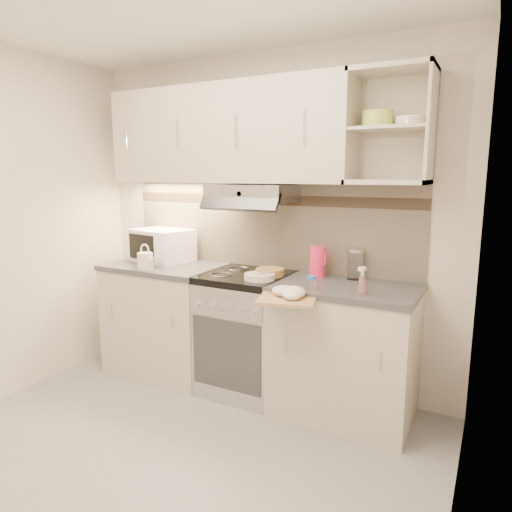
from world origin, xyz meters
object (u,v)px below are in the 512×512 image
Objects in this scene: microwave at (162,245)px; cutting_board at (287,299)px; plate_stack at (260,277)px; pink_pitcher at (318,262)px; electric_range at (247,333)px; watering_can at (146,260)px; glass_jar at (355,264)px; spray_bottle at (362,283)px.

cutting_board is (1.36, -0.49, -0.16)m from microwave.
pink_pitcher is (0.32, 0.26, 0.09)m from plate_stack.
watering_can is at bearing -163.57° from electric_range.
microwave is 2.50× the size of glass_jar.
cutting_board is at bearing 1.94° from watering_can.
plate_stack is at bearing 15.54° from watering_can.
electric_range is 1.05m from microwave.
watering_can is (-0.75, -0.22, 0.52)m from electric_range.
electric_range is at bearing 145.07° from plate_stack.
glass_jar is 0.41m from spray_bottle.
spray_bottle is (0.90, -0.17, 0.52)m from electric_range.
pink_pitcher is 0.26m from glass_jar.
cutting_board is at bearing -9.03° from microwave.
glass_jar reaches higher than plate_stack.
cutting_board is at bearing -38.62° from plate_stack.
microwave reaches higher than spray_bottle.
spray_bottle is at bearing -10.99° from electric_range.
watering_can reaches higher than cutting_board.
electric_range is at bearing 3.50° from microwave.
watering_can is 1.27× the size of spray_bottle.
watering_can is 0.67× the size of cutting_board.
pink_pitcher is (1.24, 0.37, 0.04)m from watering_can.
glass_jar is (0.25, 0.06, -0.00)m from pink_pitcher.
glass_jar reaches higher than watering_can.
microwave is 2.29× the size of watering_can.
electric_range is 3.93× the size of watering_can.
cutting_board is at bearing -89.37° from pink_pitcher.
spray_bottle is (1.65, 0.05, 0.00)m from watering_can.
pink_pitcher is at bearing 75.77° from cutting_board.
pink_pitcher is 0.52m from spray_bottle.
cutting_board is at bearing -140.31° from spray_bottle.
plate_stack is (0.17, -0.12, 0.47)m from electric_range.
electric_range is 2.63× the size of cutting_board.
cutting_board is (-0.40, -0.21, -0.10)m from spray_bottle.
microwave is 1.61m from glass_jar.
plate_stack is at bearing 126.59° from cutting_board.
electric_range is 0.51m from plate_stack.
spray_bottle is 0.46m from cutting_board.
spray_bottle is at bearing 10.84° from watering_can.
cutting_board is at bearing -37.40° from electric_range.
electric_range is 0.95m from glass_jar.
watering_can is 1.65m from spray_bottle.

